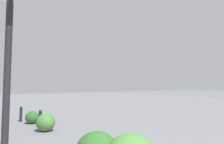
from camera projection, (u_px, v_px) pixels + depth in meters
The scene contains 5 objects.
lamppost at pixel (8, 45), 4.07m from camera, with size 0.98×0.28×3.72m.
bollard_near at pixel (40, 118), 7.66m from camera, with size 0.13×0.13×0.67m.
bollard_mid at pixel (21, 114), 8.81m from camera, with size 0.13×0.13×0.69m.
shrub_low at pixel (32, 117), 8.38m from camera, with size 0.63×0.57×0.53m.
shrub_wide at pixel (46, 122), 6.98m from camera, with size 0.74×0.66×0.63m.
Camera 1 is at (-1.49, 1.24, 1.65)m, focal length 30.95 mm.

